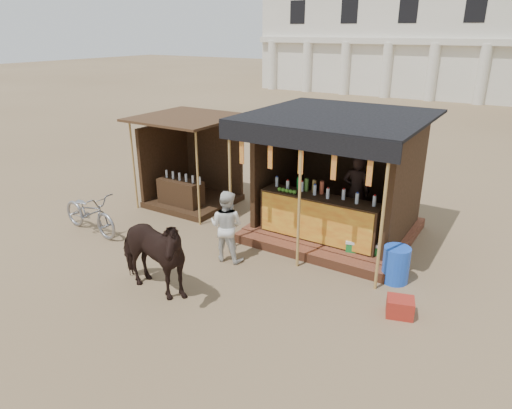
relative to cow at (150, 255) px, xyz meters
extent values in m
plane|color=#846B4C|center=(0.73, 0.71, -0.77)|extent=(120.00, 120.00, 0.00)
cube|color=brown|center=(1.73, 4.21, -0.66)|extent=(3.40, 2.80, 0.22)
cube|color=brown|center=(1.73, 2.66, -0.67)|extent=(3.40, 0.35, 0.20)
cube|color=#392214|center=(1.73, 3.26, -0.08)|extent=(2.60, 0.55, 0.95)
cube|color=#CF5F18|center=(1.73, 2.97, -0.08)|extent=(2.50, 0.02, 0.88)
cube|color=#392214|center=(1.73, 5.46, 0.70)|extent=(3.00, 0.12, 2.50)
cube|color=#392214|center=(0.23, 4.21, 0.70)|extent=(0.12, 2.50, 2.50)
cube|color=#392214|center=(3.23, 4.21, 0.70)|extent=(0.12, 2.50, 2.50)
cube|color=black|center=(1.73, 4.01, 1.98)|extent=(3.60, 3.60, 0.06)
cube|color=black|center=(1.73, 2.23, 1.80)|extent=(3.60, 0.06, 0.36)
cylinder|color=tan|center=(0.13, 2.26, 0.60)|extent=(0.06, 0.06, 2.75)
cylinder|color=tan|center=(1.73, 2.26, 0.60)|extent=(0.06, 0.06, 2.75)
cylinder|color=tan|center=(3.33, 2.26, 0.60)|extent=(0.06, 0.06, 2.75)
cube|color=red|center=(0.43, 2.26, 1.43)|extent=(0.10, 0.02, 0.55)
cube|color=red|center=(1.08, 2.26, 1.43)|extent=(0.10, 0.02, 0.55)
cube|color=red|center=(1.73, 2.26, 1.43)|extent=(0.10, 0.02, 0.55)
cube|color=red|center=(2.38, 2.26, 1.43)|extent=(0.10, 0.02, 0.55)
cube|color=red|center=(3.03, 2.26, 1.43)|extent=(0.10, 0.02, 0.55)
imported|color=black|center=(2.12, 4.31, 0.28)|extent=(0.66, 0.48, 1.65)
cube|color=#392214|center=(-2.27, 3.91, -0.70)|extent=(2.00, 2.00, 0.15)
cube|color=#392214|center=(-2.27, 4.86, 0.28)|extent=(1.90, 0.10, 2.10)
cube|color=#392214|center=(-3.22, 3.91, 0.28)|extent=(0.10, 1.90, 2.10)
cube|color=#472D19|center=(-2.27, 3.81, 1.58)|extent=(2.40, 2.40, 0.06)
cylinder|color=tan|center=(-3.32, 2.86, 0.40)|extent=(0.05, 0.05, 2.35)
cylinder|color=tan|center=(-1.22, 2.86, 0.40)|extent=(0.05, 0.05, 2.35)
cube|color=#392214|center=(-2.27, 3.41, -0.37)|extent=(1.20, 0.50, 0.80)
imported|color=black|center=(0.00, 0.00, 0.00)|extent=(1.87, 0.93, 1.54)
imported|color=gray|center=(-3.09, 1.18, -0.28)|extent=(1.92, 0.83, 0.98)
imported|color=silver|center=(0.38, 1.76, -0.03)|extent=(0.79, 0.66, 1.48)
cylinder|color=blue|center=(3.55, 2.71, -0.42)|extent=(0.56, 0.56, 0.69)
cube|color=maroon|center=(3.94, 1.66, -0.61)|extent=(0.52, 0.46, 0.31)
cube|color=#1B7D2F|center=(2.73, 3.21, -0.57)|extent=(0.70, 0.56, 0.40)
cube|color=white|center=(2.73, 3.21, -0.34)|extent=(0.73, 0.58, 0.06)
cube|color=silver|center=(-1.27, 30.71, 3.23)|extent=(26.00, 7.00, 8.00)
cube|color=silver|center=(-1.27, 27.11, 2.93)|extent=(26.00, 0.50, 0.40)
cylinder|color=silver|center=(-13.27, 27.11, 1.03)|extent=(0.70, 0.70, 3.60)
cylinder|color=silver|center=(-10.27, 27.11, 1.03)|extent=(0.70, 0.70, 3.60)
cylinder|color=silver|center=(-7.27, 27.11, 1.03)|extent=(0.70, 0.70, 3.60)
cylinder|color=silver|center=(-4.27, 27.11, 1.03)|extent=(0.70, 0.70, 3.60)
cylinder|color=silver|center=(-1.27, 27.11, 1.03)|extent=(0.70, 0.70, 3.60)
cylinder|color=silver|center=(1.73, 27.11, 1.03)|extent=(0.70, 0.70, 3.60)
camera|label=1|loc=(5.32, -5.02, 3.66)|focal=32.00mm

